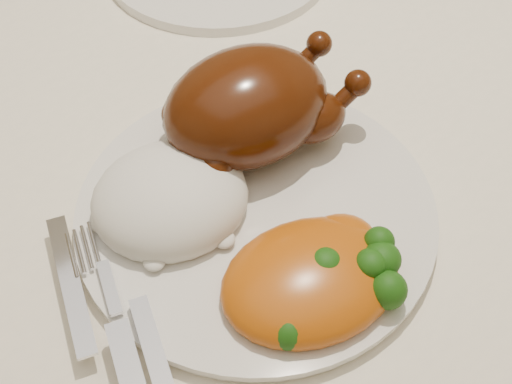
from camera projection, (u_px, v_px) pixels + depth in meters
dining_table at (151, 160)px, 0.71m from camera, size 1.60×0.90×0.76m
tablecloth at (142, 106)px, 0.66m from camera, size 1.73×1.03×0.18m
dinner_plate at (256, 214)px, 0.53m from camera, size 0.34×0.34×0.01m
roast_chicken at (251, 105)px, 0.54m from camera, size 0.17×0.11×0.08m
rice_mound at (170, 200)px, 0.52m from camera, size 0.14×0.13×0.06m
mac_and_cheese at (319, 275)px, 0.48m from camera, size 0.14×0.12×0.05m
cutlery at (121, 333)px, 0.46m from camera, size 0.06×0.18×0.01m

